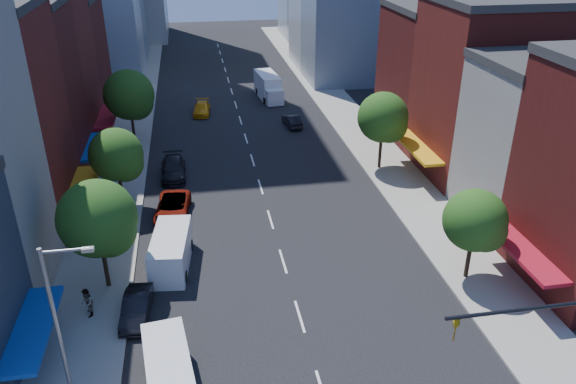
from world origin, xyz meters
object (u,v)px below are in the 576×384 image
(parked_car_third, at_px, (173,207))
(parked_car_rear, at_px, (173,169))
(cargo_van_near, at_px, (169,374))
(pedestrian_far, at_px, (87,303))
(parked_car_front, at_px, (169,364))
(parked_car_second, at_px, (136,307))
(cargo_van_far, at_px, (171,252))
(traffic_car_oncoming, at_px, (292,121))
(taxi, at_px, (202,109))
(box_truck, at_px, (268,87))
(traffic_car_far, at_px, (273,92))

(parked_car_third, distance_m, parked_car_rear, 7.54)
(cargo_van_near, relative_size, pedestrian_far, 3.04)
(parked_car_front, xyz_separation_m, parked_car_second, (-1.97, 5.12, -0.03))
(parked_car_rear, bearing_deg, cargo_van_far, -90.33)
(parked_car_rear, xyz_separation_m, traffic_car_oncoming, (13.03, 11.38, -0.11))
(parked_car_second, distance_m, cargo_van_near, 6.54)
(parked_car_front, xyz_separation_m, taxi, (3.23, 42.60, -0.06))
(pedestrian_far, bearing_deg, taxi, 158.47)
(parked_car_second, distance_m, parked_car_third, 12.48)
(parked_car_second, bearing_deg, parked_car_third, 85.57)
(traffic_car_oncoming, bearing_deg, parked_car_front, 64.02)
(parked_car_third, bearing_deg, pedestrian_far, -105.82)
(taxi, bearing_deg, traffic_car_oncoming, -27.12)
(traffic_car_oncoming, xyz_separation_m, box_truck, (-1.05, 11.29, 0.79))
(traffic_car_oncoming, bearing_deg, parked_car_rear, 34.90)
(box_truck, bearing_deg, parked_car_third, -117.16)
(parked_car_rear, xyz_separation_m, taxi, (3.20, 17.62, -0.11))
(parked_car_rear, xyz_separation_m, cargo_van_far, (-0.02, -14.90, 0.43))
(parked_car_front, height_order, cargo_van_near, cargo_van_near)
(traffic_car_oncoming, distance_m, traffic_car_far, 11.53)
(cargo_van_near, relative_size, traffic_car_far, 1.43)
(parked_car_second, xyz_separation_m, pedestrian_far, (-2.81, 0.44, 0.37))
(traffic_car_far, distance_m, pedestrian_far, 45.78)
(parked_car_rear, bearing_deg, taxi, 79.45)
(traffic_car_far, distance_m, box_truck, 1.06)
(cargo_van_far, distance_m, traffic_car_far, 39.88)
(parked_car_third, distance_m, traffic_car_oncoming, 22.98)
(traffic_car_oncoming, bearing_deg, taxi, -38.60)
(cargo_van_far, relative_size, taxi, 1.28)
(cargo_van_near, bearing_deg, traffic_car_oncoming, 63.57)
(parked_car_rear, relative_size, box_truck, 0.69)
(traffic_car_far, bearing_deg, cargo_van_near, 69.63)
(parked_car_front, xyz_separation_m, traffic_car_oncoming, (13.07, 36.36, -0.07))
(box_truck, bearing_deg, cargo_van_near, -109.32)
(parked_car_front, relative_size, box_truck, 0.55)
(traffic_car_oncoming, bearing_deg, cargo_van_near, 64.62)
(parked_car_third, xyz_separation_m, pedestrian_far, (-4.81, -11.88, 0.31))
(box_truck, bearing_deg, traffic_car_oncoming, -90.21)
(traffic_car_oncoming, bearing_deg, parked_car_second, 58.09)
(cargo_van_near, xyz_separation_m, cargo_van_far, (-0.04, 11.16, 0.07))
(traffic_car_oncoming, relative_size, traffic_car_far, 1.03)
(parked_car_second, relative_size, parked_car_rear, 0.79)
(cargo_van_far, height_order, pedestrian_far, cargo_van_far)
(parked_car_second, bearing_deg, parked_car_rear, 89.05)
(traffic_car_oncoming, relative_size, pedestrian_far, 2.18)
(traffic_car_oncoming, height_order, box_truck, box_truck)
(parked_car_rear, bearing_deg, parked_car_third, -90.26)
(pedestrian_far, bearing_deg, parked_car_third, 148.61)
(parked_car_third, height_order, taxi, parked_car_third)
(parked_car_front, height_order, traffic_car_oncoming, parked_car_front)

